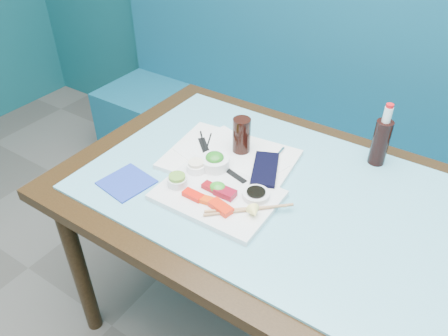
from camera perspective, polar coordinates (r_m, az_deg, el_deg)
The scene contains 34 objects.
booth_bench at distance 2.23m, azimuth 16.81°, elevation 1.05°, with size 3.00×0.56×1.17m.
dining_table at distance 1.42m, azimuth 7.30°, elevation -5.83°, with size 1.40×0.90×0.75m.
glass_top at distance 1.37m, azimuth 7.58°, elevation -3.14°, with size 1.22×0.76×0.01m, color #5EAABD.
sashimi_plate at distance 1.32m, azimuth -0.87°, elevation -3.60°, with size 0.35×0.25×0.02m, color white.
salmon_left at distance 1.30m, azimuth -4.07°, elevation -3.55°, with size 0.06×0.03×0.02m, color red.
salmon_mid at distance 1.28m, azimuth -2.14°, elevation -4.26°, with size 0.06×0.03×0.01m, color #F33E09.
salmon_right at distance 1.26m, azimuth -0.41°, elevation -5.16°, with size 0.07×0.04×0.02m, color red.
tuna_left at distance 1.33m, azimuth -1.82°, elevation -2.47°, with size 0.05×0.03×0.02m, color maroon.
tuna_right at distance 1.30m, azimuth 0.16°, elevation -3.24°, with size 0.06×0.04×0.02m, color maroon.
seaweed_garnish at distance 1.32m, azimuth -0.81°, elevation -2.53°, with size 0.05×0.05×0.03m, color #2A9422.
ramekin_wasabi at distance 1.35m, azimuth -6.11°, elevation -1.76°, with size 0.06×0.06×0.03m, color silver.
wasabi_fill at distance 1.34m, azimuth -6.16°, elevation -1.15°, with size 0.05×0.05×0.01m, color #5C912E.
ramekin_ginger at distance 1.40m, azimuth -3.66°, elevation 0.07°, with size 0.06×0.06×0.03m, color white.
ginger_fill at distance 1.39m, azimuth -3.68°, elevation 0.66°, with size 0.05×0.05×0.01m, color beige.
soy_dish at distance 1.30m, azimuth 4.19°, elevation -3.50°, with size 0.08×0.08×0.02m, color silver.
soy_fill at distance 1.30m, azimuth 4.21°, elevation -3.13°, with size 0.06×0.06×0.01m, color black.
lemon_wedge at distance 1.23m, azimuth 3.94°, elevation -5.78°, with size 0.04×0.04×0.03m, color #FFED78.
chopstick_sleeve at distance 1.39m, azimuth 1.07°, elevation -0.70°, with size 0.12×0.02×0.00m, color black.
wooden_chopstick_a at distance 1.26m, azimuth 2.88°, elevation -5.31°, with size 0.01×0.01×0.24m, color tan.
wooden_chopstick_b at distance 1.26m, azimuth 3.27°, elevation -5.47°, with size 0.01×0.01×0.26m, color #A0714B.
serving_tray at distance 1.47m, azimuth 0.78°, elevation 1.15°, with size 0.41×0.31×0.02m, color white.
paper_placemat at distance 1.47m, azimuth 0.78°, elevation 1.42°, with size 0.33×0.24×0.00m, color white.
seaweed_bowl at distance 1.41m, azimuth -1.22°, elevation 0.68°, with size 0.10×0.10×0.04m, color white.
seaweed_salad at distance 1.40m, azimuth -1.23°, elevation 1.41°, with size 0.06×0.06×0.03m, color #20741A.
cola_glass at distance 1.47m, azimuth 2.31°, elevation 4.28°, with size 0.06×0.06×0.12m, color black.
navy_pouch at distance 1.41m, azimuth 5.38°, elevation -0.16°, with size 0.08×0.18×0.01m, color black.
fork at distance 1.49m, azimuth 7.16°, elevation 1.88°, with size 0.01×0.01×0.08m, color silver.
black_chopstick_a at distance 1.51m, azimuth -2.58°, elevation 2.51°, with size 0.01×0.01×0.23m, color black.
black_chopstick_b at distance 1.50m, azimuth -2.34°, elevation 2.41°, with size 0.01×0.01×0.21m, color black.
tray_sleeve at distance 1.50m, azimuth -2.46°, elevation 2.43°, with size 0.02×0.15×0.00m, color black.
cola_bottle_body at distance 1.52m, azimuth 19.75°, elevation 3.15°, with size 0.06×0.06×0.16m, color black.
cola_bottle_neck at distance 1.46m, azimuth 20.59°, elevation 6.56°, with size 0.03×0.03×0.05m, color white.
cola_bottle_cap at distance 1.45m, azimuth 20.86°, elevation 7.62°, with size 0.02×0.02×0.01m, color red.
blue_napkin at distance 1.42m, azimuth -12.60°, elevation -1.85°, with size 0.14×0.14×0.01m, color #1B3297.
Camera 1 is at (0.43, 0.49, 1.63)m, focal length 35.00 mm.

